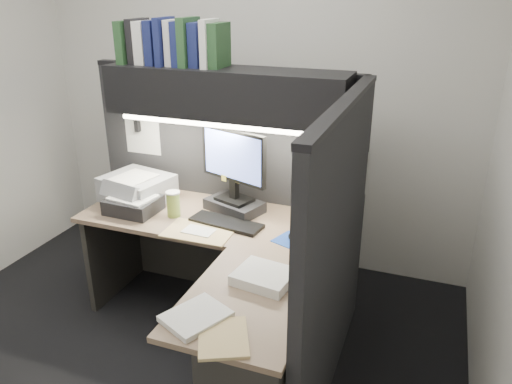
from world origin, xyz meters
TOP-DOWN VIEW (x-y plane):
  - floor at (0.00, 0.00)m, footprint 3.50×3.50m
  - wall_back at (0.00, 1.50)m, footprint 3.50×0.04m
  - partition_back at (0.03, 0.93)m, footprint 1.90×0.06m
  - partition_right at (0.98, 0.18)m, footprint 0.06×1.50m
  - desk at (0.43, -0.00)m, footprint 1.70×1.53m
  - overhead_shelf at (0.12, 0.75)m, footprint 1.55×0.34m
  - task_light_tube at (0.12, 0.61)m, footprint 1.32×0.04m
  - monitor at (0.19, 0.70)m, footprint 0.50×0.33m
  - keyboard at (0.23, 0.49)m, footprint 0.49×0.22m
  - mousepad at (0.68, 0.42)m, footprint 0.24×0.23m
  - mouse at (0.68, 0.43)m, footprint 0.10×0.12m
  - telephone at (0.72, 0.78)m, footprint 0.29×0.30m
  - coffee_cup at (-0.14, 0.49)m, footprint 0.09×0.09m
  - printer at (-0.51, 0.64)m, footprint 0.50×0.45m
  - notebook_stack at (-0.42, 0.45)m, footprint 0.33×0.28m
  - open_folder at (0.12, 0.33)m, footprint 0.42×0.28m
  - paper_stack_a at (0.67, -0.05)m, footprint 0.31×0.28m
  - paper_stack_b at (0.49, -0.44)m, footprint 0.31×0.34m
  - manila_stack at (0.66, -0.53)m, footprint 0.30×0.33m
  - binder_row at (-0.23, 0.76)m, footprint 0.70×0.25m
  - pinned_papers at (0.42, 0.56)m, footprint 1.76×1.31m

SIDE VIEW (x-z plane):
  - floor at x=0.00m, z-range 0.00..0.00m
  - desk at x=0.43m, z-range 0.08..0.81m
  - mousepad at x=0.68m, z-range 0.73..0.73m
  - open_folder at x=0.12m, z-range 0.73..0.74m
  - manila_stack at x=0.66m, z-range 0.73..0.75m
  - keyboard at x=0.23m, z-range 0.73..0.75m
  - paper_stack_b at x=0.49m, z-range 0.73..0.76m
  - mouse at x=0.68m, z-range 0.73..0.77m
  - paper_stack_a at x=0.67m, z-range 0.73..0.78m
  - notebook_stack at x=-0.42m, z-range 0.73..0.83m
  - telephone at x=0.72m, z-range 0.73..0.83m
  - partition_back at x=0.03m, z-range 0.00..1.60m
  - partition_right at x=0.98m, z-range 0.00..1.60m
  - coffee_cup at x=-0.14m, z-range 0.73..0.89m
  - printer at x=-0.51m, z-range 0.73..0.90m
  - monitor at x=0.19m, z-range 0.67..1.23m
  - pinned_papers at x=0.42m, z-range 0.80..1.31m
  - task_light_tube at x=0.12m, z-range 1.31..1.35m
  - wall_back at x=0.00m, z-range 0.00..2.70m
  - overhead_shelf at x=0.12m, z-range 1.35..1.65m
  - binder_row at x=-0.23m, z-range 1.64..1.93m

